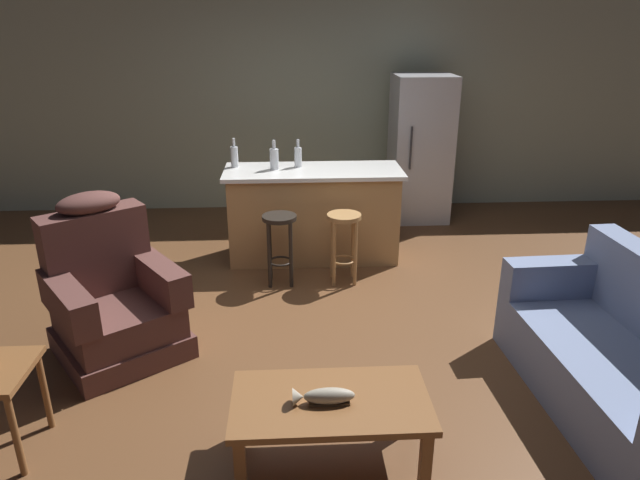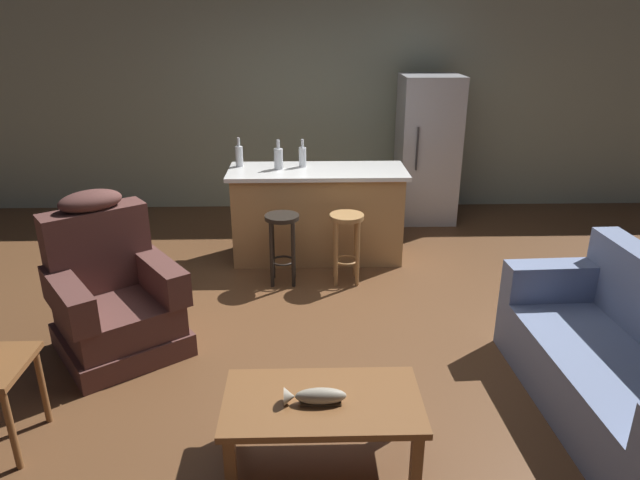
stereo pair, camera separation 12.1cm
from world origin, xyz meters
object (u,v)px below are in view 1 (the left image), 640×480
Objects in this scene: coffee_table at (331,407)px; couch at (631,366)px; recliner_near_lamp at (112,299)px; bottle_wine_dark at (298,157)px; refrigerator at (420,149)px; bottle_tall_green at (274,158)px; bar_stool_left at (280,237)px; bar_stool_right at (344,235)px; bottle_short_amber at (234,156)px; fish_figurine at (323,396)px; kitchen_island at (313,214)px.

couch is at bearing 9.79° from coffee_table.
bottle_wine_dark is (1.43, 1.86, 0.63)m from recliner_near_lamp.
bottle_tall_green is at bearing -146.26° from refrigerator.
bar_stool_left is at bearing -85.92° from bottle_tall_green.
refrigerator is at bearing 46.97° from bar_stool_left.
bar_stool_right is 1.10m from bottle_tall_green.
bar_stool_right is at bearing -54.22° from couch.
bottle_wine_dark is at bearing 20.19° from bottle_tall_green.
bottle_wine_dark reaches higher than bar_stool_right.
recliner_near_lamp is (-1.54, 1.28, 0.06)m from coffee_table.
refrigerator is 5.95× the size of bottle_short_amber.
coffee_table is at bearing -83.47° from bottle_tall_green.
bottle_tall_green reaches higher than recliner_near_lamp.
bottle_wine_dark reaches higher than fish_figurine.
kitchen_island is at bearing 101.96° from recliner_near_lamp.
bottle_tall_green reaches higher than bar_stool_right.
bar_stool_left is at bearing 96.08° from fish_figurine.
coffee_table is at bearing -108.45° from refrigerator.
kitchen_island reaches higher than couch.
kitchen_island is 6.09× the size of bottle_tall_green.
recliner_near_lamp is at bearing 138.82° from fish_figurine.
refrigerator is at bearing 71.14° from fish_figurine.
couch is at bearing -82.56° from refrigerator.
refrigerator reaches higher than fish_figurine.
bottle_short_amber is 1.05× the size of bottle_wine_dark.
kitchen_island reaches higher than coffee_table.
refrigerator is 6.23× the size of bottle_wine_dark.
fish_figurine is (-0.04, -0.03, 0.10)m from coffee_table.
bottle_short_amber is (0.78, 1.89, 0.64)m from recliner_near_lamp.
refrigerator reaches higher than bar_stool_left.
recliner_near_lamp is 1.76× the size of bar_stool_right.
coffee_table is at bearing -88.05° from bottle_wine_dark.
bottle_tall_green is (-1.75, -1.17, 0.18)m from refrigerator.
bar_stool_right is at bearing -36.47° from bottle_short_amber.
kitchen_island is 1.00m from bottle_short_amber.
bar_stool_left is at bearing 97.20° from coffee_table.
coffee_table is at bearing 14.59° from recliner_near_lamp.
couch is at bearing 10.48° from fish_figurine.
couch is 6.53× the size of bottle_short_amber.
bottle_short_amber is (-2.67, 2.84, 0.72)m from couch.
bottle_short_amber is (-0.45, 0.78, 0.59)m from bar_stool_left.
fish_figurine is at bearing 8.11° from couch.
coffee_table is at bearing 35.99° from fish_figurine.
recliner_near_lamp is 2.22m from bottle_tall_green.
coffee_table is at bearing 7.43° from couch.
bar_stool_left is (1.24, 1.11, 0.05)m from recliner_near_lamp.
refrigerator is 2.12m from bottle_tall_green.
bottle_wine_dark is (0.19, 0.75, 0.59)m from bar_stool_left.
recliner_near_lamp is 2.43m from bottle_wine_dark.
bar_stool_right is at bearing 81.91° from fish_figurine.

